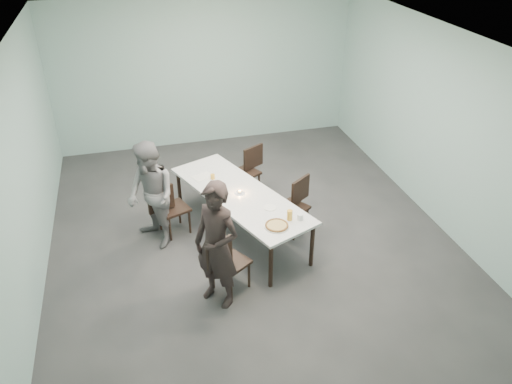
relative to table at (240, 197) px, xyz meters
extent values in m
plane|color=#333335|center=(0.14, 0.03, -0.69)|extent=(7.00, 7.00, 0.00)
cube|color=#92B8B5|center=(0.14, 3.53, 0.81)|extent=(6.00, 0.02, 3.00)
cube|color=#92B8B5|center=(0.14, -3.47, 0.81)|extent=(6.00, 0.02, 3.00)
cube|color=#92B8B5|center=(-2.86, 0.03, 0.81)|extent=(0.02, 7.00, 3.00)
cube|color=#92B8B5|center=(3.14, 0.03, 0.81)|extent=(0.02, 7.00, 3.00)
cube|color=white|center=(0.14, 0.03, 2.31)|extent=(6.00, 7.00, 0.02)
cube|color=white|center=(0.00, 0.00, 0.04)|extent=(1.81, 2.75, 0.04)
cylinder|color=black|center=(0.11, -1.27, -0.34)|extent=(0.06, 0.06, 0.71)
cylinder|color=black|center=(-0.80, 0.99, -0.34)|extent=(0.06, 0.06, 0.71)
cylinder|color=black|center=(0.80, -0.99, -0.34)|extent=(0.06, 0.06, 0.71)
cylinder|color=black|center=(-0.11, 1.27, -0.34)|extent=(0.06, 0.06, 0.71)
cube|color=black|center=(-0.40, -1.15, -0.26)|extent=(0.58, 0.58, 0.04)
cube|color=black|center=(-0.56, -1.25, -0.02)|extent=(0.38, 0.26, 0.40)
cylinder|color=black|center=(-0.46, -1.39, -0.49)|extent=(0.04, 0.04, 0.41)
cylinder|color=black|center=(-0.64, -1.10, -0.49)|extent=(0.04, 0.04, 0.41)
cylinder|color=black|center=(-0.17, -1.20, -0.49)|extent=(0.04, 0.04, 0.41)
cylinder|color=black|center=(-0.35, -0.92, -0.49)|extent=(0.04, 0.04, 0.41)
cube|color=black|center=(-0.97, 0.34, -0.26)|extent=(0.54, 0.54, 0.04)
cube|color=black|center=(-1.15, 0.28, -0.02)|extent=(0.41, 0.18, 0.40)
cylinder|color=black|center=(-1.07, 0.13, -0.49)|extent=(0.04, 0.04, 0.41)
cylinder|color=black|center=(-1.19, 0.45, -0.49)|extent=(0.04, 0.04, 0.41)
cylinder|color=black|center=(-0.75, 0.24, -0.49)|extent=(0.04, 0.04, 0.41)
cylinder|color=black|center=(-0.87, 0.56, -0.49)|extent=(0.04, 0.04, 0.41)
cube|color=black|center=(0.80, -0.12, -0.26)|extent=(0.58, 0.58, 0.04)
cube|color=black|center=(0.96, -0.01, -0.02)|extent=(0.37, 0.27, 0.40)
cylinder|color=black|center=(0.84, 0.12, -0.49)|extent=(0.04, 0.04, 0.41)
cylinder|color=black|center=(1.04, -0.16, -0.49)|extent=(0.04, 0.04, 0.41)
cylinder|color=black|center=(0.56, -0.08, -0.49)|extent=(0.04, 0.04, 0.41)
cylinder|color=black|center=(0.76, -0.36, -0.49)|extent=(0.04, 0.04, 0.41)
cube|color=black|center=(0.37, 1.16, -0.26)|extent=(0.57, 0.57, 0.04)
cube|color=black|center=(0.54, 1.25, -0.02)|extent=(0.39, 0.23, 0.40)
cylinder|color=black|center=(0.44, 1.39, -0.49)|extent=(0.04, 0.04, 0.41)
cylinder|color=black|center=(0.60, 1.09, -0.49)|extent=(0.04, 0.04, 0.41)
cylinder|color=black|center=(0.14, 1.23, -0.49)|extent=(0.04, 0.04, 0.41)
cylinder|color=black|center=(0.30, 0.93, -0.49)|extent=(0.04, 0.04, 0.41)
imported|color=black|center=(-0.61, -1.34, 0.18)|extent=(0.74, 0.75, 1.75)
imported|color=gray|center=(-1.28, 0.15, 0.13)|extent=(0.91, 0.99, 1.65)
cylinder|color=white|center=(0.28, -0.97, 0.06)|extent=(0.34, 0.34, 0.01)
cylinder|color=#E2CB80|center=(0.28, -0.97, 0.08)|extent=(0.30, 0.30, 0.01)
torus|color=brown|center=(0.28, -0.97, 0.08)|extent=(0.32, 0.32, 0.03)
cylinder|color=white|center=(0.32, -0.50, 0.06)|extent=(0.18, 0.18, 0.01)
cylinder|color=gold|center=(0.50, -0.85, 0.13)|extent=(0.08, 0.08, 0.15)
cylinder|color=silver|center=(0.64, -0.89, 0.10)|extent=(0.08, 0.08, 0.09)
cylinder|color=silver|center=(0.00, 0.00, 0.07)|extent=(0.06, 0.06, 0.03)
cylinder|color=orange|center=(0.00, 0.00, 0.10)|extent=(0.04, 0.04, 0.01)
cylinder|color=gold|center=(-0.31, 0.54, 0.10)|extent=(0.07, 0.07, 0.08)
cube|color=silver|center=(-0.45, 0.64, 0.06)|extent=(0.36, 0.32, 0.01)
camera|label=1|loc=(-1.41, -6.20, 3.92)|focal=35.00mm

